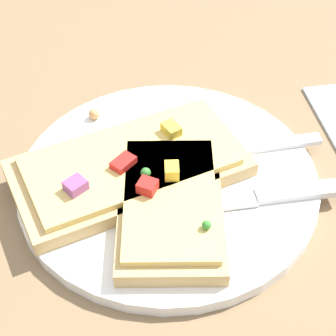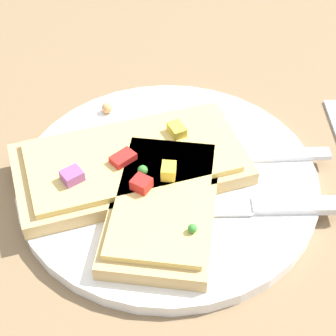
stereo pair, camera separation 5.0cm
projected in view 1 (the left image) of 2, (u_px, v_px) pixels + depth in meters
ground_plane at (168, 185)px, 0.51m from camera, size 4.00×4.00×0.00m
plate at (168, 180)px, 0.51m from camera, size 0.27×0.27×0.01m
fork at (197, 155)px, 0.52m from camera, size 0.03×0.22×0.01m
knife at (247, 198)px, 0.48m from camera, size 0.02×0.20×0.01m
pizza_slice_main at (129, 166)px, 0.50m from camera, size 0.16×0.23×0.03m
pizza_slice_corner at (170, 203)px, 0.47m from camera, size 0.16×0.11×0.03m
crumb_scatter at (134, 162)px, 0.51m from camera, size 0.19×0.08×0.01m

